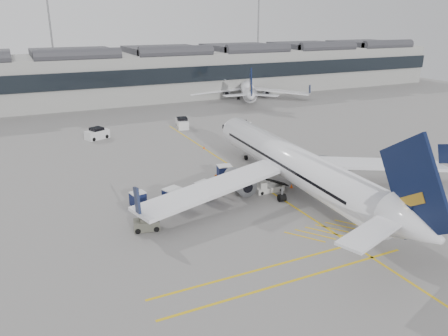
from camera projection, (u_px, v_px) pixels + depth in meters
name	position (u px, v px, depth m)	size (l,w,h in m)	color
ground	(205.00, 221.00, 43.52)	(220.00, 220.00, 0.00)	gray
terminal	(84.00, 76.00, 102.83)	(200.00, 20.45, 12.40)	#9E9E99
light_masts	(65.00, 37.00, 111.42)	(113.00, 0.60, 25.45)	slate
apron_markings	(246.00, 176.00, 56.13)	(0.25, 60.00, 0.01)	gold
airliner_main	(295.00, 165.00, 49.86)	(38.90, 42.59, 11.32)	white
airliner_far	(247.00, 88.00, 108.95)	(28.70, 31.66, 9.07)	white
belt_loader	(268.00, 187.00, 50.88)	(4.19, 1.48, 1.71)	beige
baggage_cart_a	(224.00, 172.00, 54.32)	(2.07, 1.81, 1.92)	gray
baggage_cart_b	(204.00, 190.00, 48.49)	(2.41, 2.24, 2.03)	gray
baggage_cart_c	(173.00, 197.00, 46.70)	(2.39, 2.20, 2.04)	gray
baggage_cart_d	(138.00, 199.00, 46.51)	(1.85, 1.62, 1.71)	gray
ramp_agent_a	(219.00, 188.00, 49.79)	(0.64, 0.42, 1.77)	#E8470C
ramp_agent_b	(216.00, 181.00, 51.98)	(0.79, 0.62, 1.63)	orange
pushback_tug	(147.00, 224.00, 41.63)	(2.66, 1.93, 1.35)	#565649
safety_cone_nose	(204.00, 147.00, 67.52)	(0.34, 0.34, 0.48)	#F24C0A
safety_cone_engine	(291.00, 186.00, 52.03)	(0.37, 0.37, 0.52)	#F24C0A
service_van_left	(97.00, 134.00, 72.93)	(4.22, 3.26, 1.94)	silver
service_van_mid	(182.00, 123.00, 80.11)	(2.68, 4.15, 1.97)	silver
service_van_right	(242.00, 126.00, 78.72)	(3.73, 2.90, 1.72)	silver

